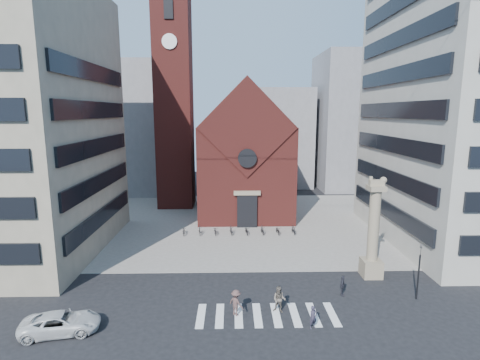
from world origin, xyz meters
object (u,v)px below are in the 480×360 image
Objects in this scene: pedestrian_1 at (279,300)px; pedestrian_0 at (313,317)px; lion_column at (373,238)px; traffic_light at (419,270)px; white_car at (61,323)px; scooter_0 at (184,231)px; pedestrian_2 at (342,286)px.

pedestrian_0 is at bearing -26.58° from pedestrian_1.
lion_column reaches higher than traffic_light.
lion_column is 2.02× the size of traffic_light.
white_car is 2.86× the size of scooter_0.
scooter_0 is (-13.87, 14.56, -0.31)m from pedestrian_2.
white_car is at bearing 121.69° from pedestrian_2.
pedestrian_1 reaches higher than pedestrian_2.
pedestrian_1 is 1.18× the size of pedestrian_2.
pedestrian_1 is at bearing -146.73° from lion_column.
traffic_light is 10.76m from pedestrian_1.
traffic_light is 5.68m from pedestrian_2.
pedestrian_2 is at bearing -135.96° from lion_column.
pedestrian_2 reaches higher than white_car.
pedestrian_0 is at bearing -130.84° from lion_column.
scooter_0 is (5.41, 19.01, -0.18)m from white_car.
pedestrian_1 is (-1.95, 2.03, 0.17)m from pedestrian_0.
lion_column is at bearing 52.94° from pedestrian_1.
pedestrian_0 is 0.96× the size of pedestrian_2.
pedestrian_1 is at bearing -171.30° from traffic_light.
traffic_light reaches higher than pedestrian_0.
lion_column reaches higher than scooter_0.
white_car is 14.33m from pedestrian_1.
lion_column is 24.18m from white_car.
scooter_0 is at bearing 137.13° from pedestrian_1.
traffic_light is at bearing -78.36° from pedestrian_2.
pedestrian_0 is at bearing -157.01° from traffic_light.
lion_column is 5.67× the size of pedestrian_0.
pedestrian_2 is at bearing -52.33° from scooter_0.
pedestrian_2 reaches higher than pedestrian_0.
pedestrian_1 is at bearing -92.24° from white_car.
scooter_0 is (-10.70, 18.88, -0.28)m from pedestrian_0.
pedestrian_0 is 0.92× the size of scooter_0.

